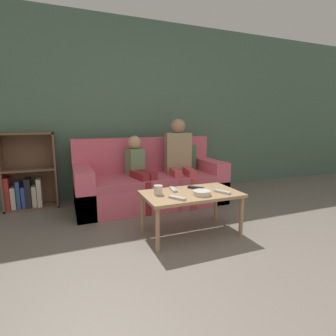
{
  "coord_description": "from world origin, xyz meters",
  "views": [
    {
      "loc": [
        -0.95,
        -1.09,
        1.15
      ],
      "look_at": [
        0.17,
        1.72,
        0.6
      ],
      "focal_mm": 28.0,
      "sensor_mm": 36.0,
      "label": 1
    }
  ],
  "objects_px": {
    "tv_remote_1": "(196,188)",
    "bookshelf": "(28,179)",
    "person_adult": "(179,155)",
    "person_child": "(140,168)",
    "cup_near": "(158,190)",
    "snack_bowl": "(202,193)",
    "tv_remote_0": "(222,192)",
    "coffee_table": "(191,197)",
    "tv_remote_2": "(177,198)",
    "tv_remote_3": "(173,189)",
    "couch": "(151,182)"
  },
  "relations": [
    {
      "from": "tv_remote_1",
      "to": "bookshelf",
      "type": "bearing_deg",
      "value": 102.24
    },
    {
      "from": "person_adult",
      "to": "person_child",
      "type": "xyz_separation_m",
      "value": [
        -0.59,
        -0.05,
        -0.13
      ]
    },
    {
      "from": "cup_near",
      "to": "snack_bowl",
      "type": "bearing_deg",
      "value": -24.39
    },
    {
      "from": "bookshelf",
      "to": "person_adult",
      "type": "relative_size",
      "value": 0.85
    },
    {
      "from": "tv_remote_0",
      "to": "snack_bowl",
      "type": "xyz_separation_m",
      "value": [
        -0.23,
        0.01,
        0.01
      ]
    },
    {
      "from": "person_child",
      "to": "snack_bowl",
      "type": "xyz_separation_m",
      "value": [
        0.31,
        -1.11,
        -0.08
      ]
    },
    {
      "from": "coffee_table",
      "to": "person_adult",
      "type": "height_order",
      "value": "person_adult"
    },
    {
      "from": "person_child",
      "to": "snack_bowl",
      "type": "relative_size",
      "value": 5.59
    },
    {
      "from": "bookshelf",
      "to": "tv_remote_1",
      "type": "height_order",
      "value": "bookshelf"
    },
    {
      "from": "tv_remote_2",
      "to": "bookshelf",
      "type": "bearing_deg",
      "value": 97.62
    },
    {
      "from": "tv_remote_3",
      "to": "person_adult",
      "type": "bearing_deg",
      "value": 69.61
    },
    {
      "from": "person_child",
      "to": "tv_remote_3",
      "type": "relative_size",
      "value": 5.43
    },
    {
      "from": "coffee_table",
      "to": "cup_near",
      "type": "height_order",
      "value": "cup_near"
    },
    {
      "from": "bookshelf",
      "to": "tv_remote_3",
      "type": "height_order",
      "value": "bookshelf"
    },
    {
      "from": "bookshelf",
      "to": "tv_remote_0",
      "type": "xyz_separation_m",
      "value": [
        1.9,
        -1.67,
        0.05
      ]
    },
    {
      "from": "person_adult",
      "to": "snack_bowl",
      "type": "bearing_deg",
      "value": -94.55
    },
    {
      "from": "bookshelf",
      "to": "coffee_table",
      "type": "bearing_deg",
      "value": -43.47
    },
    {
      "from": "cup_near",
      "to": "tv_remote_0",
      "type": "distance_m",
      "value": 0.64
    },
    {
      "from": "couch",
      "to": "tv_remote_3",
      "type": "height_order",
      "value": "couch"
    },
    {
      "from": "tv_remote_1",
      "to": "coffee_table",
      "type": "bearing_deg",
      "value": -172.59
    },
    {
      "from": "person_child",
      "to": "coffee_table",
      "type": "bearing_deg",
      "value": -87.64
    },
    {
      "from": "couch",
      "to": "coffee_table",
      "type": "distance_m",
      "value": 1.13
    },
    {
      "from": "cup_near",
      "to": "tv_remote_2",
      "type": "distance_m",
      "value": 0.24
    },
    {
      "from": "person_child",
      "to": "tv_remote_3",
      "type": "distance_m",
      "value": 0.86
    },
    {
      "from": "tv_remote_1",
      "to": "person_child",
      "type": "bearing_deg",
      "value": 74.31
    },
    {
      "from": "couch",
      "to": "tv_remote_0",
      "type": "distance_m",
      "value": 1.31
    },
    {
      "from": "couch",
      "to": "tv_remote_3",
      "type": "relative_size",
      "value": 11.46
    },
    {
      "from": "tv_remote_0",
      "to": "tv_remote_1",
      "type": "bearing_deg",
      "value": 100.39
    },
    {
      "from": "tv_remote_2",
      "to": "tv_remote_1",
      "type": "bearing_deg",
      "value": 6.94
    },
    {
      "from": "coffee_table",
      "to": "tv_remote_1",
      "type": "height_order",
      "value": "tv_remote_1"
    },
    {
      "from": "coffee_table",
      "to": "snack_bowl",
      "type": "xyz_separation_m",
      "value": [
        0.05,
        -0.12,
        0.07
      ]
    },
    {
      "from": "bookshelf",
      "to": "tv_remote_1",
      "type": "xyz_separation_m",
      "value": [
        1.73,
        -1.42,
        0.05
      ]
    },
    {
      "from": "tv_remote_2",
      "to": "tv_remote_3",
      "type": "xyz_separation_m",
      "value": [
        0.08,
        0.29,
        0.0
      ]
    },
    {
      "from": "snack_bowl",
      "to": "tv_remote_2",
      "type": "bearing_deg",
      "value": -173.42
    },
    {
      "from": "couch",
      "to": "person_child",
      "type": "height_order",
      "value": "person_child"
    },
    {
      "from": "cup_near",
      "to": "person_child",
      "type": "bearing_deg",
      "value": 85.34
    },
    {
      "from": "tv_remote_2",
      "to": "tv_remote_3",
      "type": "relative_size",
      "value": 0.97
    },
    {
      "from": "person_adult",
      "to": "tv_remote_2",
      "type": "distance_m",
      "value": 1.33
    },
    {
      "from": "bookshelf",
      "to": "tv_remote_2",
      "type": "height_order",
      "value": "bookshelf"
    },
    {
      "from": "tv_remote_1",
      "to": "couch",
      "type": "bearing_deg",
      "value": 61.5
    },
    {
      "from": "couch",
      "to": "tv_remote_3",
      "type": "distance_m",
      "value": 1.0
    },
    {
      "from": "person_adult",
      "to": "tv_remote_2",
      "type": "height_order",
      "value": "person_adult"
    },
    {
      "from": "cup_near",
      "to": "couch",
      "type": "bearing_deg",
      "value": 75.95
    },
    {
      "from": "person_adult",
      "to": "tv_remote_3",
      "type": "height_order",
      "value": "person_adult"
    },
    {
      "from": "snack_bowl",
      "to": "person_child",
      "type": "bearing_deg",
      "value": 105.54
    },
    {
      "from": "tv_remote_3",
      "to": "tv_remote_1",
      "type": "bearing_deg",
      "value": 1.74
    },
    {
      "from": "bookshelf",
      "to": "cup_near",
      "type": "bearing_deg",
      "value": -48.98
    },
    {
      "from": "couch",
      "to": "snack_bowl",
      "type": "xyz_separation_m",
      "value": [
        0.12,
        -1.24,
        0.16
      ]
    },
    {
      "from": "person_child",
      "to": "tv_remote_2",
      "type": "distance_m",
      "value": 1.15
    },
    {
      "from": "tv_remote_3",
      "to": "snack_bowl",
      "type": "height_order",
      "value": "snack_bowl"
    }
  ]
}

